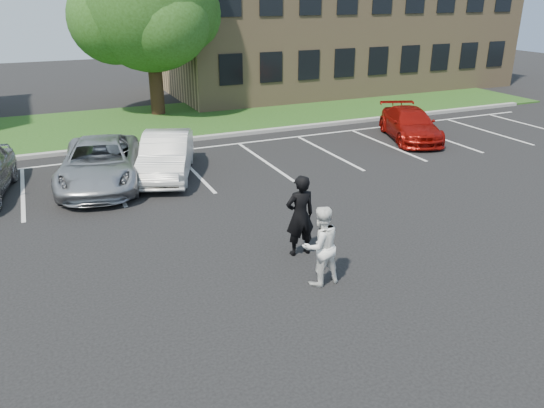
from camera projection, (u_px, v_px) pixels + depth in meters
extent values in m
plane|color=black|center=(290.00, 269.00, 12.27)|extent=(90.00, 90.00, 0.00)
cube|color=gray|center=(166.00, 142.00, 22.41)|extent=(40.00, 0.30, 0.15)
cube|color=#173E0F|center=(146.00, 123.00, 25.81)|extent=(44.00, 8.00, 0.08)
cube|color=silver|center=(23.00, 192.00, 16.92)|extent=(0.12, 5.20, 0.01)
cube|color=silver|center=(113.00, 181.00, 17.98)|extent=(0.12, 5.20, 0.01)
cube|color=silver|center=(193.00, 170.00, 19.04)|extent=(0.12, 5.20, 0.01)
cube|color=silver|center=(264.00, 161.00, 20.10)|extent=(0.12, 5.20, 0.01)
cube|color=silver|center=(328.00, 152.00, 21.17)|extent=(0.12, 5.20, 0.01)
cube|color=silver|center=(386.00, 145.00, 22.23)|extent=(0.12, 5.20, 0.01)
cube|color=silver|center=(439.00, 138.00, 23.29)|extent=(0.12, 5.20, 0.01)
cube|color=silver|center=(487.00, 131.00, 24.36)|extent=(0.12, 5.20, 0.01)
cube|color=silver|center=(531.00, 126.00, 25.42)|extent=(0.12, 5.20, 0.01)
cube|color=silver|center=(207.00, 147.00, 21.86)|extent=(34.00, 0.12, 0.01)
cube|color=#8C7351|center=(336.00, 24.00, 34.73)|extent=(22.00, 10.00, 8.00)
cube|color=black|center=(231.00, 70.00, 27.65)|extent=(1.30, 0.06, 1.60)
cube|color=black|center=(229.00, 0.00, 26.38)|extent=(1.30, 0.06, 1.60)
cube|color=black|center=(271.00, 67.00, 28.52)|extent=(1.30, 0.06, 1.60)
cube|color=black|center=(271.00, 0.00, 27.26)|extent=(1.30, 0.06, 1.60)
cube|color=black|center=(309.00, 65.00, 29.39)|extent=(1.30, 0.06, 1.60)
cube|color=black|center=(344.00, 63.00, 30.27)|extent=(1.30, 0.06, 1.60)
cube|color=black|center=(378.00, 61.00, 31.14)|extent=(1.30, 0.06, 1.60)
cube|color=black|center=(410.00, 59.00, 32.01)|extent=(1.30, 0.06, 1.60)
cube|color=black|center=(440.00, 57.00, 32.89)|extent=(1.30, 0.06, 1.60)
cube|color=black|center=(469.00, 56.00, 33.76)|extent=(1.30, 0.06, 1.60)
cube|color=black|center=(496.00, 54.00, 34.63)|extent=(1.30, 0.06, 1.60)
cylinder|color=black|center=(156.00, 84.00, 27.04)|extent=(0.70, 0.70, 3.20)
sphere|color=#214512|center=(150.00, 2.00, 25.59)|extent=(6.60, 6.60, 6.60)
sphere|color=#214512|center=(179.00, 12.00, 26.98)|extent=(4.60, 4.60, 4.60)
sphere|color=#214512|center=(114.00, 18.00, 25.55)|extent=(4.40, 4.40, 4.40)
sphere|color=#214512|center=(167.00, 23.00, 24.81)|extent=(4.00, 4.00, 4.00)
imported|color=black|center=(300.00, 216.00, 12.61)|extent=(0.74, 0.50, 2.02)
imported|color=white|center=(321.00, 246.00, 11.35)|extent=(0.91, 0.72, 1.80)
imported|color=#A2A5AA|center=(100.00, 163.00, 17.38)|extent=(3.50, 5.71, 1.48)
imported|color=silver|center=(166.00, 155.00, 18.21)|extent=(2.99, 4.76, 1.48)
imported|color=maroon|center=(410.00, 124.00, 22.85)|extent=(3.24, 4.85, 1.31)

